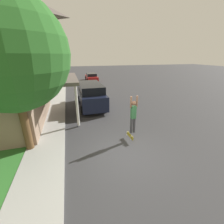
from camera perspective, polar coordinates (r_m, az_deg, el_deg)
The scene contains 7 objects.
ground_plane at distance 7.36m, azimuth 4.64°, elevation -15.75°, with size 120.00×120.00×0.00m, color #333335.
sidewalk at distance 12.37m, azimuth -21.55°, elevation -1.13°, with size 1.80×80.00×0.10m.
lawn_tree_near at distance 7.45m, azimuth -34.58°, elevation 17.72°, with size 4.69×4.69×6.70m.
suv_parked at distance 13.35m, azimuth -8.02°, elevation 6.45°, with size 2.15×5.00×2.07m.
car_down_street at distance 27.64m, azimuth -7.85°, elevation 13.01°, with size 1.91×4.57×1.35m.
skateboarder at distance 7.82m, azimuth 8.12°, elevation -0.92°, with size 0.41×0.24×2.03m.
skateboard at distance 8.28m, azimuth 6.81°, elevation -8.91°, with size 0.13×0.79×0.24m.
Camera 1 is at (-2.17, -5.50, 4.39)m, focal length 24.00 mm.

